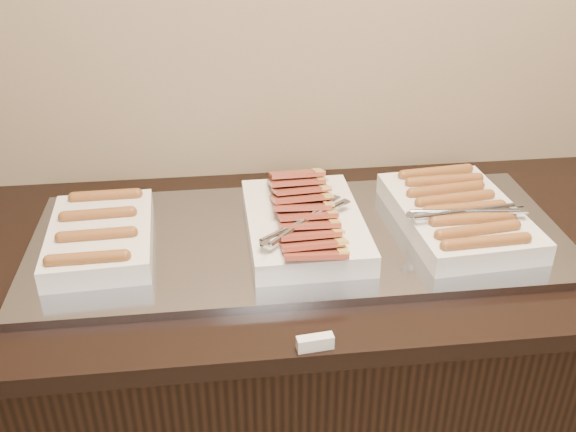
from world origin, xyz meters
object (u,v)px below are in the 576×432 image
object	(u,v)px
dish_left	(101,236)
counter	(295,387)
warming_tray	(299,238)
dish_center	(304,222)
dish_right	(458,214)

from	to	relation	value
dish_left	counter	bearing A→B (deg)	-3.16
warming_tray	dish_center	size ratio (longest dim) A/B	2.97
counter	dish_center	distance (m)	0.50
warming_tray	dish_right	world-z (taller)	dish_right
counter	dish_left	size ratio (longest dim) A/B	6.10
counter	dish_right	bearing A→B (deg)	-0.52
dish_left	dish_right	size ratio (longest dim) A/B	0.83
counter	dish_left	world-z (taller)	dish_left
counter	dish_center	bearing A→B (deg)	-10.62
counter	dish_right	world-z (taller)	dish_right
dish_right	counter	bearing A→B (deg)	175.51
warming_tray	dish_left	bearing A→B (deg)	-180.00
warming_tray	dish_right	distance (m)	0.37
counter	dish_left	xyz separation A→B (m)	(-0.43, -0.00, 0.50)
dish_left	warming_tray	bearing A→B (deg)	-3.16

